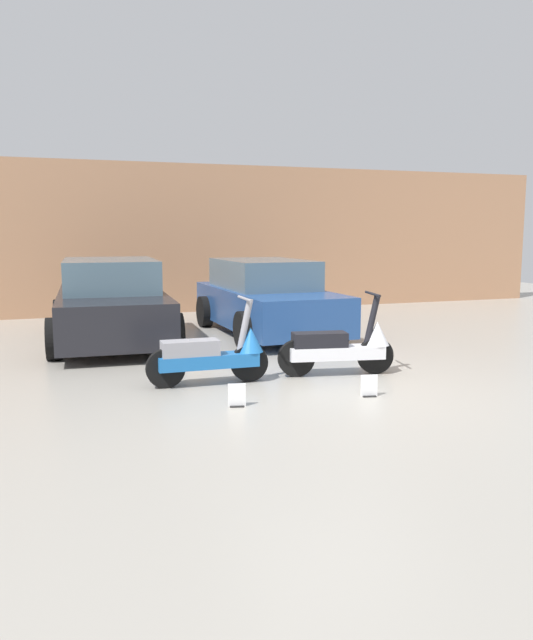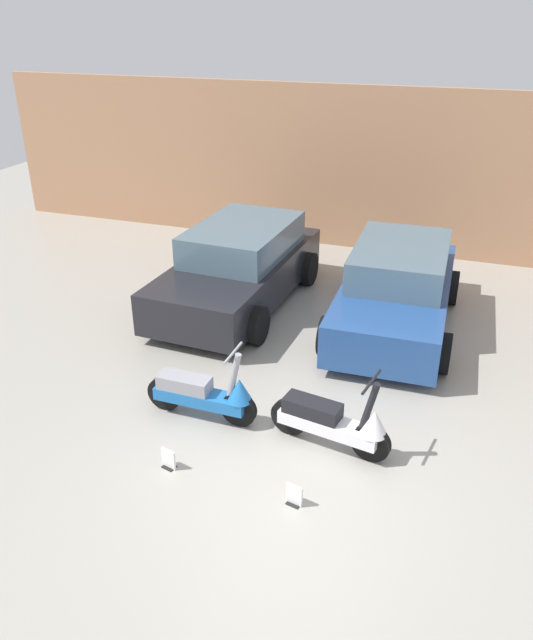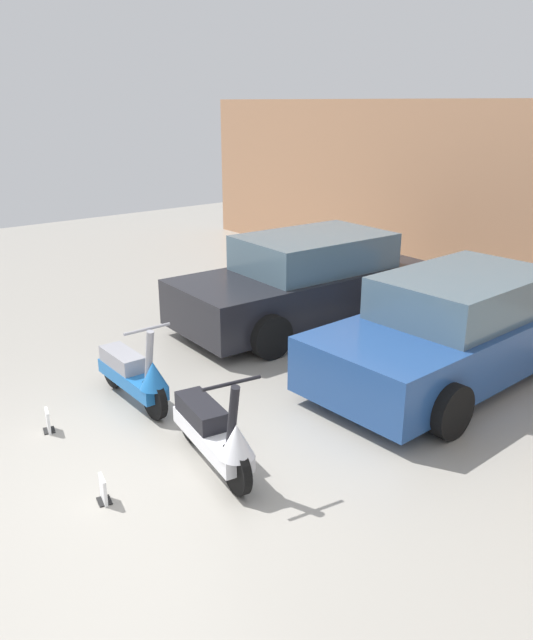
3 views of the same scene
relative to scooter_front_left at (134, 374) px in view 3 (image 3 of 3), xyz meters
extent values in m
plane|color=#9E998E|center=(1.38, -0.81, -0.40)|extent=(28.00, 28.00, 0.00)
cylinder|color=black|center=(0.48, -0.01, -0.15)|extent=(0.50, 0.09, 0.50)
cylinder|color=black|center=(-0.62, 0.01, -0.15)|extent=(0.50, 0.09, 0.50)
cube|color=#1E66B2|center=(-0.07, 0.00, -0.09)|extent=(1.30, 0.32, 0.17)
cube|color=gray|center=(-0.30, 0.00, 0.10)|extent=(0.73, 0.30, 0.19)
cylinder|color=gray|center=(0.42, -0.01, 0.35)|extent=(0.23, 0.09, 0.70)
cylinder|color=gray|center=(0.42, -0.01, 0.70)|extent=(0.04, 0.58, 0.03)
cone|color=#1E66B2|center=(0.50, -0.01, 0.16)|extent=(0.34, 0.34, 0.32)
cylinder|color=black|center=(2.27, -0.14, -0.14)|extent=(0.51, 0.17, 0.50)
cylinder|color=black|center=(1.17, 0.05, -0.14)|extent=(0.51, 0.17, 0.50)
cube|color=silver|center=(1.72, -0.05, -0.08)|extent=(1.35, 0.53, 0.18)
cube|color=black|center=(1.48, -0.01, 0.11)|extent=(0.78, 0.42, 0.20)
cylinder|color=black|center=(2.21, -0.13, 0.36)|extent=(0.24, 0.12, 0.72)
cylinder|color=black|center=(2.21, -0.13, 0.72)|extent=(0.13, 0.58, 0.04)
cone|color=silver|center=(2.29, -0.14, 0.17)|extent=(0.39, 0.39, 0.33)
cube|color=black|center=(-0.95, 3.59, 0.14)|extent=(2.00, 4.40, 0.72)
cube|color=slate|center=(-0.93, 3.85, 0.79)|extent=(1.70, 2.49, 0.57)
cylinder|color=black|center=(-0.08, 2.21, -0.07)|extent=(0.26, 0.67, 0.66)
cylinder|color=black|center=(-1.94, 2.30, -0.07)|extent=(0.26, 0.67, 0.66)
cylinder|color=black|center=(0.05, 4.88, -0.07)|extent=(0.26, 0.67, 0.66)
cylinder|color=black|center=(-1.82, 4.97, -0.07)|extent=(0.26, 0.67, 0.66)
cube|color=navy|center=(1.97, 3.57, 0.13)|extent=(1.85, 4.22, 0.70)
cube|color=slate|center=(1.97, 3.82, 0.75)|extent=(1.59, 2.38, 0.55)
cylinder|color=black|center=(2.91, 2.30, -0.08)|extent=(0.24, 0.64, 0.64)
cylinder|color=black|center=(1.10, 2.25, -0.08)|extent=(0.24, 0.64, 0.64)
cylinder|color=black|center=(1.04, 4.84, -0.08)|extent=(0.24, 0.64, 0.64)
cube|color=black|center=(-0.01, -1.09, -0.39)|extent=(0.18, 0.16, 0.01)
cube|color=white|center=(-0.01, -1.09, -0.27)|extent=(0.20, 0.08, 0.26)
cube|color=black|center=(1.61, -1.19, -0.39)|extent=(0.18, 0.15, 0.01)
cube|color=white|center=(1.61, -1.19, -0.27)|extent=(0.20, 0.07, 0.26)
camera|label=1|loc=(-1.91, -7.67, 1.56)|focal=35.00mm
camera|label=2|loc=(3.08, -6.35, 4.63)|focal=35.00mm
camera|label=3|loc=(6.38, -3.12, 3.12)|focal=35.00mm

